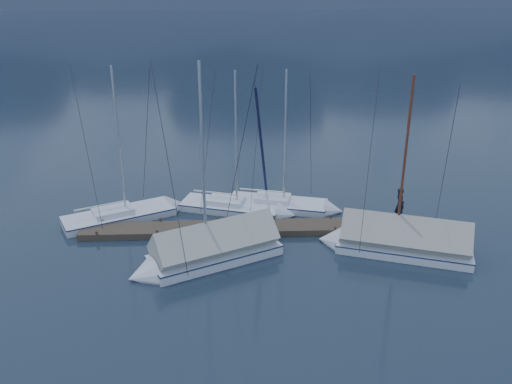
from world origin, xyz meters
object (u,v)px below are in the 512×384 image
sailboat_open_mid (245,209)px  sailboat_covered_near (392,242)px  sailboat_open_right (292,206)px  sailboat_covered_far (204,253)px  sailboat_open_left (135,214)px  person (400,205)px

sailboat_open_mid → sailboat_covered_near: size_ratio=0.92×
sailboat_open_right → sailboat_covered_far: (-4.71, -5.89, 0.34)m
sailboat_covered_near → sailboat_covered_far: (-9.02, -0.72, 0.02)m
sailboat_covered_near → sailboat_covered_far: sailboat_covered_far is taller
sailboat_open_right → sailboat_covered_near: size_ratio=0.91×
sailboat_open_left → sailboat_open_mid: bearing=3.2°
sailboat_open_left → person: size_ratio=4.89×
sailboat_open_left → sailboat_covered_near: (13.04, -4.54, 0.31)m
sailboat_open_left → sailboat_open_right: sailboat_open_left is taller
sailboat_open_mid → person: 8.41m
sailboat_covered_far → person: bearing=18.2°
sailboat_open_left → sailboat_covered_near: bearing=-19.2°
sailboat_open_mid → sailboat_open_right: (2.67, 0.29, -0.00)m
sailboat_open_left → sailboat_covered_near: size_ratio=0.96×
sailboat_covered_far → sailboat_covered_near: bearing=4.6°
sailboat_open_mid → sailboat_covered_near: (6.97, -4.88, 0.32)m
sailboat_open_left → person: (14.08, -1.94, 1.11)m
sailboat_open_mid → sailboat_covered_far: 5.97m
sailboat_open_left → sailboat_open_mid: 6.08m
sailboat_covered_far → sailboat_open_mid: bearing=69.9°
sailboat_open_left → person: bearing=-7.9°
sailboat_covered_near → person: 2.91m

